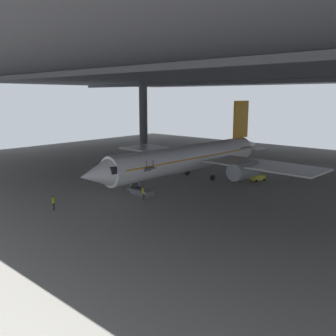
{
  "coord_description": "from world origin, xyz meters",
  "views": [
    {
      "loc": [
        34.72,
        -37.97,
        12.93
      ],
      "look_at": [
        0.21,
        0.93,
        2.66
      ],
      "focal_mm": 39.02,
      "sensor_mm": 36.0,
      "label": 1
    }
  ],
  "objects_px": {
    "crew_worker_near_nose": "(53,202)",
    "baggage_tug": "(258,178)",
    "crew_worker_by_stairs": "(143,192)",
    "airplane_main": "(191,158)",
    "boarding_stairs": "(141,189)"
  },
  "relations": [
    {
      "from": "crew_worker_by_stairs",
      "to": "baggage_tug",
      "type": "relative_size",
      "value": 0.71
    },
    {
      "from": "crew_worker_near_nose",
      "to": "baggage_tug",
      "type": "height_order",
      "value": "crew_worker_near_nose"
    },
    {
      "from": "boarding_stairs",
      "to": "baggage_tug",
      "type": "relative_size",
      "value": 1.94
    },
    {
      "from": "crew_worker_near_nose",
      "to": "crew_worker_by_stairs",
      "type": "bearing_deg",
      "value": 63.9
    },
    {
      "from": "crew_worker_near_nose",
      "to": "baggage_tug",
      "type": "relative_size",
      "value": 0.7
    },
    {
      "from": "crew_worker_by_stairs",
      "to": "boarding_stairs",
      "type": "bearing_deg",
      "value": 140.25
    },
    {
      "from": "boarding_stairs",
      "to": "crew_worker_by_stairs",
      "type": "distance_m",
      "value": 2.99
    },
    {
      "from": "boarding_stairs",
      "to": "baggage_tug",
      "type": "xyz_separation_m",
      "value": [
        7.95,
        17.39,
        -0.22
      ]
    },
    {
      "from": "crew_worker_by_stairs",
      "to": "crew_worker_near_nose",
      "type": "bearing_deg",
      "value": -116.1
    },
    {
      "from": "baggage_tug",
      "to": "crew_worker_by_stairs",
      "type": "bearing_deg",
      "value": -106.36
    },
    {
      "from": "airplane_main",
      "to": "baggage_tug",
      "type": "relative_size",
      "value": 15.8
    },
    {
      "from": "airplane_main",
      "to": "boarding_stairs",
      "type": "relative_size",
      "value": 8.15
    },
    {
      "from": "airplane_main",
      "to": "crew_worker_by_stairs",
      "type": "height_order",
      "value": "airplane_main"
    },
    {
      "from": "airplane_main",
      "to": "crew_worker_by_stairs",
      "type": "relative_size",
      "value": 22.17
    },
    {
      "from": "crew_worker_by_stairs",
      "to": "baggage_tug",
      "type": "bearing_deg",
      "value": 73.64
    }
  ]
}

